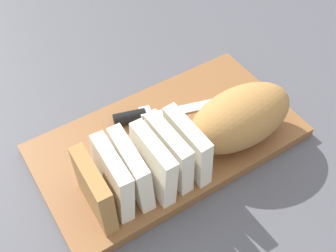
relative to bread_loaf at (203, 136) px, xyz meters
The scene contains 7 objects.
ground_plane 0.10m from the bread_loaf, 65.60° to the right, with size 3.00×3.00×0.00m, color #4C4C51.
cutting_board 0.09m from the bread_loaf, 65.60° to the right, with size 0.46×0.25×0.02m, color brown.
bread_loaf is the anchor object (origin of this frame).
bread_knife 0.13m from the bread_loaf, 75.77° to the right, with size 0.27×0.10×0.02m.
crumb_near_knife 0.12m from the bread_loaf, 43.55° to the right, with size 0.00×0.00×0.00m, color tan.
crumb_near_loaf 0.10m from the bread_loaf, 89.86° to the right, with size 0.01×0.01×0.01m, color tan.
crumb_stray_left 0.13m from the bread_loaf, 51.38° to the right, with size 0.00×0.00×0.00m, color tan.
Camera 1 is at (0.24, 0.38, 0.58)m, focal length 44.21 mm.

